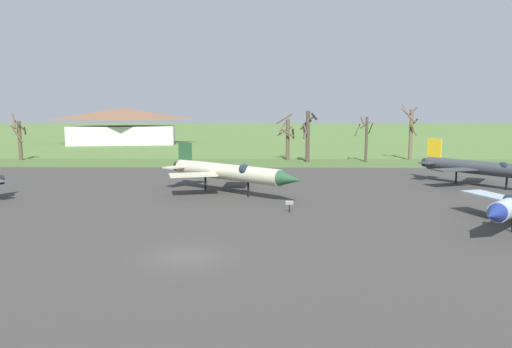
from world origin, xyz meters
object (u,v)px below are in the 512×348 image
object	(u,v)px
jet_fighter_front_left	(229,172)
info_placard_front_left	(289,205)
jet_fighter_rear_left	(484,168)
visitor_building	(123,126)

from	to	relation	value
jet_fighter_front_left	info_placard_front_left	distance (m)	10.03
jet_fighter_rear_left	visitor_building	distance (m)	87.61
jet_fighter_front_left	visitor_building	xyz separation A→B (m)	(-31.48, 70.12, 2.23)
jet_fighter_front_left	visitor_building	world-z (taller)	visitor_building
info_placard_front_left	jet_fighter_rear_left	distance (m)	25.00
info_placard_front_left	visitor_building	world-z (taller)	visitor_building
visitor_building	jet_fighter_rear_left	bearing A→B (deg)	-48.36
jet_fighter_front_left	info_placard_front_left	size ratio (longest dim) A/B	14.15
info_placard_front_left	visitor_building	bearing A→B (deg)	115.18
jet_fighter_front_left	jet_fighter_rear_left	xyz separation A→B (m)	(26.71, 4.67, -0.12)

